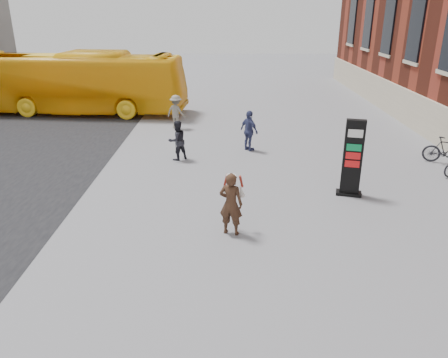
{
  "coord_description": "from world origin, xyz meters",
  "views": [
    {
      "loc": [
        -0.22,
        -11.5,
        5.84
      ],
      "look_at": [
        -0.27,
        0.24,
        1.23
      ],
      "focal_mm": 35.0,
      "sensor_mm": 36.0,
      "label": 1
    }
  ],
  "objects_px": {
    "woman": "(231,203)",
    "bus": "(76,83)",
    "pedestrian_c": "(249,131)",
    "bike_7": "(447,151)",
    "pedestrian_b": "(176,112)",
    "info_pylon": "(352,158)",
    "pedestrian_a": "(177,140)"
  },
  "relations": [
    {
      "from": "pedestrian_b",
      "to": "woman",
      "type": "bearing_deg",
      "value": 132.64
    },
    {
      "from": "woman",
      "to": "pedestrian_b",
      "type": "distance_m",
      "value": 11.67
    },
    {
      "from": "pedestrian_a",
      "to": "pedestrian_b",
      "type": "distance_m",
      "value": 5.07
    },
    {
      "from": "bus",
      "to": "woman",
      "type": "bearing_deg",
      "value": -143.64
    },
    {
      "from": "info_pylon",
      "to": "woman",
      "type": "bearing_deg",
      "value": -131.91
    },
    {
      "from": "woman",
      "to": "bike_7",
      "type": "relative_size",
      "value": 0.99
    },
    {
      "from": "bus",
      "to": "bike_7",
      "type": "bearing_deg",
      "value": -111.74
    },
    {
      "from": "pedestrian_b",
      "to": "bus",
      "type": "bearing_deg",
      "value": -0.53
    },
    {
      "from": "info_pylon",
      "to": "pedestrian_c",
      "type": "bearing_deg",
      "value": 136.4
    },
    {
      "from": "pedestrian_b",
      "to": "pedestrian_c",
      "type": "bearing_deg",
      "value": 162.67
    },
    {
      "from": "info_pylon",
      "to": "bus",
      "type": "relative_size",
      "value": 0.2
    },
    {
      "from": "woman",
      "to": "bike_7",
      "type": "bearing_deg",
      "value": -130.09
    },
    {
      "from": "pedestrian_b",
      "to": "pedestrian_c",
      "type": "distance_m",
      "value": 5.19
    },
    {
      "from": "info_pylon",
      "to": "bus",
      "type": "xyz_separation_m",
      "value": [
        -12.89,
        12.22,
        0.5
      ]
    },
    {
      "from": "info_pylon",
      "to": "bike_7",
      "type": "height_order",
      "value": "info_pylon"
    },
    {
      "from": "woman",
      "to": "pedestrian_c",
      "type": "height_order",
      "value": "woman"
    },
    {
      "from": "info_pylon",
      "to": "woman",
      "type": "relative_size",
      "value": 1.44
    },
    {
      "from": "bus",
      "to": "pedestrian_c",
      "type": "bearing_deg",
      "value": -121.34
    },
    {
      "from": "pedestrian_a",
      "to": "pedestrian_b",
      "type": "xyz_separation_m",
      "value": [
        -0.58,
        5.04,
        0.05
      ]
    },
    {
      "from": "pedestrian_c",
      "to": "bike_7",
      "type": "bearing_deg",
      "value": -141.47
    },
    {
      "from": "woman",
      "to": "bus",
      "type": "xyz_separation_m",
      "value": [
        -8.91,
        14.92,
        0.86
      ]
    },
    {
      "from": "info_pylon",
      "to": "pedestrian_c",
      "type": "distance_m",
      "value": 5.81
    },
    {
      "from": "bus",
      "to": "pedestrian_c",
      "type": "relative_size",
      "value": 7.24
    },
    {
      "from": "bus",
      "to": "bike_7",
      "type": "height_order",
      "value": "bus"
    },
    {
      "from": "info_pylon",
      "to": "bus",
      "type": "height_order",
      "value": "bus"
    },
    {
      "from": "pedestrian_c",
      "to": "bike_7",
      "type": "relative_size",
      "value": 0.98
    },
    {
      "from": "pedestrian_a",
      "to": "pedestrian_c",
      "type": "relative_size",
      "value": 0.92
    },
    {
      "from": "bike_7",
      "to": "pedestrian_a",
      "type": "bearing_deg",
      "value": 112.2
    },
    {
      "from": "info_pylon",
      "to": "bike_7",
      "type": "distance_m",
      "value": 5.71
    },
    {
      "from": "woman",
      "to": "bike_7",
      "type": "height_order",
      "value": "woman"
    },
    {
      "from": "pedestrian_b",
      "to": "pedestrian_c",
      "type": "xyz_separation_m",
      "value": [
        3.57,
        -3.77,
        0.02
      ]
    },
    {
      "from": "bus",
      "to": "bike_7",
      "type": "relative_size",
      "value": 7.07
    }
  ]
}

